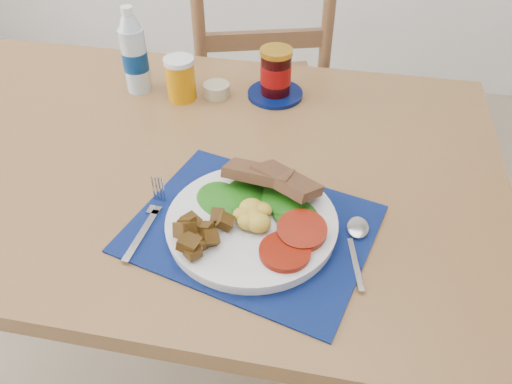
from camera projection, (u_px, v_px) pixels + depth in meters
The scene contains 10 objects.
table at pixel (174, 182), 1.12m from camera, with size 1.40×0.90×0.75m.
chair_far at pixel (259, 68), 1.68m from camera, with size 0.54×0.53×1.19m.
placemat at pixel (252, 228), 0.90m from camera, with size 0.41×0.32×0.00m, color black.
breakfast_plate at pixel (248, 220), 0.88m from camera, with size 0.30×0.30×0.07m.
fork at pixel (150, 219), 0.91m from camera, with size 0.03×0.18×0.00m.
spoon at pixel (357, 239), 0.87m from camera, with size 0.04×0.17×0.00m.
water_bottle at pixel (134, 55), 1.21m from camera, with size 0.06×0.06×0.21m.
juice_glass at pixel (181, 80), 1.21m from camera, with size 0.07×0.07×0.10m, color #C37905.
ramekin at pixel (217, 90), 1.24m from camera, with size 0.06×0.06×0.03m, color tan.
jam_on_saucer at pixel (276, 76), 1.21m from camera, with size 0.14×0.14×0.12m.
Camera 1 is at (0.35, -0.61, 1.39)m, focal length 35.00 mm.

